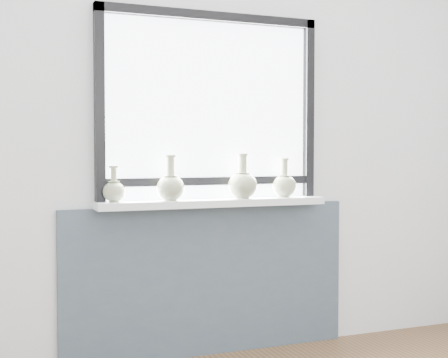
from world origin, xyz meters
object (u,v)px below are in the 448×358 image
object	(u,v)px
windowsill	(214,203)
vase_c	(243,183)
vase_a	(114,190)
vase_d	(284,184)
vase_b	(171,186)

from	to	relation	value
windowsill	vase_c	world-z (taller)	vase_c
windowsill	vase_a	size ratio (longest dim) A/B	6.84
windowsill	vase_c	bearing A→B (deg)	-7.43
windowsill	vase_d	distance (m)	0.45
windowsill	vase_b	world-z (taller)	vase_b
vase_d	vase_a	bearing A→B (deg)	180.00
vase_b	vase_d	world-z (taller)	vase_b
windowsill	vase_d	xyz separation A→B (m)	(0.44, 0.00, 0.09)
vase_a	vase_d	world-z (taller)	vase_d
vase_b	vase_c	xyz separation A→B (m)	(0.42, -0.00, 0.01)
vase_b	vase_c	bearing A→B (deg)	-0.19
vase_b	vase_c	world-z (taller)	vase_c
windowsill	vase_a	world-z (taller)	vase_a
windowsill	vase_a	bearing A→B (deg)	179.68
vase_c	windowsill	bearing A→B (deg)	172.57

